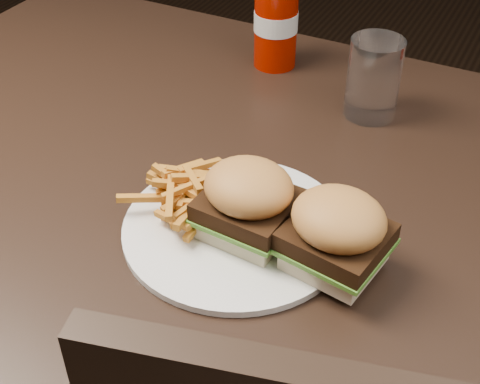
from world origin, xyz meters
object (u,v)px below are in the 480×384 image
at_px(ketchup_bottle, 276,29).
at_px(tumbler, 373,79).
at_px(plate, 236,228).
at_px(dining_table, 234,183).

relative_size(ketchup_bottle, tumbler, 1.15).
bearing_deg(ketchup_bottle, tumbler, -21.98).
height_order(plate, tumbler, tumbler).
bearing_deg(ketchup_bottle, dining_table, -75.29).
relative_size(plate, ketchup_bottle, 1.92).
height_order(dining_table, tumbler, tumbler).
xyz_separation_m(dining_table, tumbler, (0.11, 0.21, 0.08)).
bearing_deg(plate, ketchup_bottle, 108.66).
bearing_deg(plate, tumbler, 80.36).
bearing_deg(plate, dining_table, 118.64).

